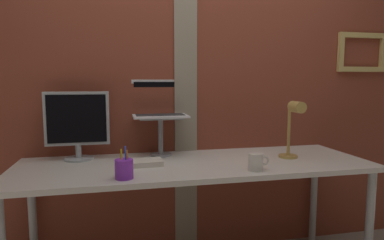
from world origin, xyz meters
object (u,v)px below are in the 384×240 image
(monitor, at_px, (77,122))
(laptop, at_px, (159,106))
(desk_lamp, at_px, (293,123))
(pen_cup, at_px, (124,169))
(coffee_mug, at_px, (256,162))

(monitor, xyz_separation_m, laptop, (0.52, 0.07, 0.09))
(laptop, relative_size, desk_lamp, 0.96)
(desk_lamp, relative_size, pen_cup, 2.19)
(desk_lamp, xyz_separation_m, pen_cup, (-1.05, -0.20, -0.18))
(coffee_mug, bearing_deg, laptop, 130.06)
(monitor, bearing_deg, laptop, 7.74)
(desk_lamp, bearing_deg, pen_cup, -169.19)
(laptop, relative_size, pen_cup, 2.11)
(laptop, height_order, coffee_mug, laptop)
(monitor, xyz_separation_m, desk_lamp, (1.33, -0.29, -0.01))
(laptop, relative_size, coffee_mug, 2.95)
(desk_lamp, distance_m, coffee_mug, 0.43)
(monitor, distance_m, laptop, 0.53)
(monitor, bearing_deg, coffee_mug, -26.16)
(laptop, height_order, desk_lamp, laptop)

